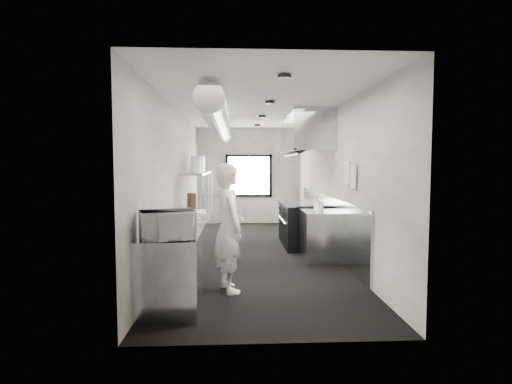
{
  "coord_description": "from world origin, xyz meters",
  "views": [
    {
      "loc": [
        -0.37,
        -7.76,
        1.74
      ],
      "look_at": [
        0.01,
        -0.2,
        1.21
      ],
      "focal_mm": 28.11,
      "sensor_mm": 36.0,
      "label": 1
    }
  ],
  "objects": [
    {
      "name": "newspaper",
      "position": [
        -1.01,
        -2.04,
        0.91
      ],
      "size": [
        0.48,
        0.53,
        0.01
      ],
      "primitive_type": "cube",
      "rotation": [
        0.0,
        0.0,
        -0.4
      ],
      "color": "silver",
      "rests_on": "prep_counter"
    },
    {
      "name": "knife_block",
      "position": [
        -1.26,
        0.27,
        1.03
      ],
      "size": [
        0.2,
        0.26,
        0.26
      ],
      "primitive_type": "cube",
      "rotation": [
        0.0,
        0.0,
        0.44
      ],
      "color": "brown",
      "rests_on": "prep_counter"
    },
    {
      "name": "notice_sheet_b",
      "position": [
        1.47,
        -1.55,
        1.55
      ],
      "size": [
        0.02,
        0.28,
        0.38
      ],
      "primitive_type": "cube",
      "color": "white",
      "rests_on": "wall_right"
    },
    {
      "name": "service_window",
      "position": [
        0.0,
        3.96,
        1.4
      ],
      "size": [
        1.36,
        0.05,
        1.25
      ],
      "color": "white",
      "rests_on": "wall_back"
    },
    {
      "name": "wall_right",
      "position": [
        1.5,
        0.0,
        1.4
      ],
      "size": [
        0.02,
        8.0,
        2.8
      ],
      "primitive_type": "cube",
      "color": "silver",
      "rests_on": "floor"
    },
    {
      "name": "wall_front",
      "position": [
        0.0,
        -4.0,
        1.4
      ],
      "size": [
        3.0,
        0.02,
        2.8
      ],
      "primitive_type": "cube",
      "color": "silver",
      "rests_on": "floor"
    },
    {
      "name": "floor",
      "position": [
        0.0,
        0.0,
        0.0
      ],
      "size": [
        3.0,
        8.0,
        0.01
      ],
      "primitive_type": "cube",
      "color": "black",
      "rests_on": "ground"
    },
    {
      "name": "plate_stack_d",
      "position": [
        -1.21,
        1.66,
        1.75
      ],
      "size": [
        0.27,
        0.27,
        0.35
      ],
      "primitive_type": "cylinder",
      "rotation": [
        0.0,
        0.0,
        -0.21
      ],
      "color": "white",
      "rests_on": "pass_shelf"
    },
    {
      "name": "pastry",
      "position": [
        -1.01,
        -1.53,
        0.96
      ],
      "size": [
        0.09,
        0.09,
        0.09
      ],
      "primitive_type": "sphere",
      "color": "#DABE72",
      "rests_on": "small_plate"
    },
    {
      "name": "line_cook",
      "position": [
        -0.47,
        -2.33,
        0.88
      ],
      "size": [
        0.6,
        0.74,
        1.75
      ],
      "primitive_type": "imported",
      "rotation": [
        0.0,
        0.0,
        1.9
      ],
      "color": "silver",
      "rests_on": "floor"
    },
    {
      "name": "wall_back",
      "position": [
        0.0,
        4.0,
        1.4
      ],
      "size": [
        3.0,
        0.02,
        2.8
      ],
      "primitive_type": "cube",
      "color": "silver",
      "rests_on": "floor"
    },
    {
      "name": "squeeze_bottle_b",
      "position": [
        1.08,
        -0.85,
        0.99
      ],
      "size": [
        0.08,
        0.08,
        0.18
      ],
      "primitive_type": "cylinder",
      "rotation": [
        0.0,
        0.0,
        -0.44
      ],
      "color": "white",
      "rests_on": "bottle_station"
    },
    {
      "name": "pass_shelf",
      "position": [
        -1.19,
        1.0,
        1.54
      ],
      "size": [
        0.45,
        3.0,
        0.68
      ],
      "color": "#9499A1",
      "rests_on": "prep_counter"
    },
    {
      "name": "ceiling",
      "position": [
        0.0,
        0.0,
        2.8
      ],
      "size": [
        3.0,
        8.0,
        0.01
      ],
      "primitive_type": "cube",
      "color": "silver",
      "rests_on": "wall_back"
    },
    {
      "name": "plate_stack_b",
      "position": [
        -1.18,
        0.66,
        1.74
      ],
      "size": [
        0.35,
        0.35,
        0.34
      ],
      "primitive_type": "cylinder",
      "rotation": [
        0.0,
        0.0,
        -0.44
      ],
      "color": "white",
      "rests_on": "pass_shelf"
    },
    {
      "name": "plate_stack_c",
      "position": [
        -1.2,
        1.26,
        1.74
      ],
      "size": [
        0.3,
        0.3,
        0.34
      ],
      "primitive_type": "cylinder",
      "rotation": [
        0.0,
        0.0,
        0.29
      ],
      "color": "white",
      "rests_on": "pass_shelf"
    },
    {
      "name": "hvac_duct",
      "position": [
        -0.7,
        0.4,
        2.55
      ],
      "size": [
        0.4,
        6.4,
        0.4
      ],
      "primitive_type": "cylinder",
      "rotation": [
        1.57,
        0.0,
        0.0
      ],
      "color": "#919399",
      "rests_on": "ceiling"
    },
    {
      "name": "plate_stack_a",
      "position": [
        -1.18,
        0.29,
        1.69
      ],
      "size": [
        0.27,
        0.27,
        0.25
      ],
      "primitive_type": "cylinder",
      "rotation": [
        0.0,
        0.0,
        0.32
      ],
      "color": "white",
      "rests_on": "pass_shelf"
    },
    {
      "name": "far_work_table",
      "position": [
        -1.15,
        3.2,
        0.45
      ],
      "size": [
        0.7,
        1.2,
        0.9
      ],
      "primitive_type": "cube",
      "color": "#9499A1",
      "rests_on": "floor"
    },
    {
      "name": "prep_counter",
      "position": [
        -1.15,
        -0.5,
        0.45
      ],
      "size": [
        0.7,
        6.0,
        0.9
      ],
      "primitive_type": "cube",
      "color": "#9499A1",
      "rests_on": "floor"
    },
    {
      "name": "squeeze_bottle_c",
      "position": [
        1.09,
        -0.69,
        0.98
      ],
      "size": [
        0.06,
        0.06,
        0.16
      ],
      "primitive_type": "cylinder",
      "rotation": [
        0.0,
        0.0,
        0.19
      ],
      "color": "white",
      "rests_on": "bottle_station"
    },
    {
      "name": "microwave",
      "position": [
        -1.14,
        -3.28,
        1.06
      ],
      "size": [
        0.65,
        0.57,
        0.33
      ],
      "primitive_type": "imported",
      "rotation": [
        0.0,
        0.0,
        0.34
      ],
      "color": "white",
      "rests_on": "prep_counter"
    },
    {
      "name": "notice_sheet_a",
      "position": [
        1.47,
        -1.2,
        1.6
      ],
      "size": [
        0.02,
        0.28,
        0.38
      ],
      "primitive_type": "cube",
      "color": "white",
      "rests_on": "wall_right"
    },
    {
      "name": "cutting_board",
      "position": [
        -1.14,
        -0.78,
        0.91
      ],
      "size": [
        0.54,
        0.68,
        0.02
      ],
      "primitive_type": "cube",
      "rotation": [
        0.0,
        0.0,
        0.13
      ],
      "color": "white",
      "rests_on": "prep_counter"
    },
    {
      "name": "exhaust_hood",
      "position": [
        1.1,
        0.7,
        2.39
      ],
      "size": [
        0.81,
        2.2,
        0.88
      ],
      "color": "#9499A1",
      "rests_on": "ceiling"
    },
    {
      "name": "wall_left",
      "position": [
        -1.5,
        0.0,
        1.4
      ],
      "size": [
        0.02,
        8.0,
        2.8
      ],
      "primitive_type": "cube",
      "color": "silver",
      "rests_on": "floor"
    },
    {
      "name": "range",
      "position": [
        1.04,
        0.7,
        0.47
      ],
      "size": [
        0.88,
        1.6,
        0.94
      ],
      "color": "black",
      "rests_on": "floor"
    },
    {
      "name": "bottle_station",
      "position": [
        1.15,
        -0.7,
        0.45
      ],
      "size": [
        0.65,
        0.8,
        0.9
      ],
      "primitive_type": "cube",
      "color": "#9499A1",
      "rests_on": "floor"
    },
    {
      "name": "deli_tub_a",
      "position": [
        -1.29,
        -2.7,
        0.96
      ],
      "size": [
        0.2,
        0.2,
        0.11
      ],
      "primitive_type": "cylinder",
      "rotation": [
        0.0,
        0.0,
        0.33
      ],
      "color": "beige",
      "rests_on": "prep_counter"
    },
    {
      "name": "squeeze_bottle_d",
      "position": [
        1.1,
        -0.5,
        0.99
      ],
      "size": [
        0.07,
        0.07,
        0.18
      ],
      "primitive_type": "cylinder",
      "rotation": [
        0.0,
        0.0,
        -0.14
      ],
      "color": "white",
      "rests_on": "bottle_station"
    },
    {
      "name": "squeeze_bottle_a",
      "position": [
        1.09,
        -1.04,
        0.99
      ],
      "size": [
        0.07,
        0.07,
        0.18
      ],
      "primitive_type": "cylinder",
      "rotation": [
        0.0,
        0.0,
        -0.2
      ],
      "color": "white",
      "rests_on": "bottle_station"
    },
    {
      "name": "squeeze_bottle_e",
      "position": [
        1.1,
        -0.45,
        0.98
      ],
      "size": [
        0.07,
        0.07,
        0.17
      ],
      "primitive_type": "cylinder",
      "rotation": [
        0.0,
        0.0,
        -0.22
      ],
      "color": "white",
      "rests_on": "bottle_station"
    },
    {
      "name": "small_plate",
      "position": [
        -1.01,
        -1.53,
        0.91
      ],
      "size": [
        0.17,
        0.17,
        0.01
      ],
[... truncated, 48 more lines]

